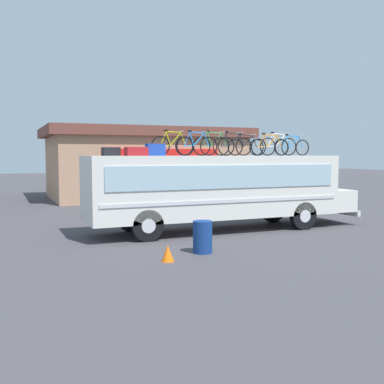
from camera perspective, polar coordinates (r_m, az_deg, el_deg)
ground_plane at (r=17.44m, az=2.82°, el=-4.84°), size 120.00×120.00×0.00m
bus at (r=17.33m, az=3.48°, el=0.58°), size 10.88×2.49×2.84m
luggage_bag_1 at (r=16.11m, az=-10.10°, el=5.00°), size 0.57×0.54×0.29m
luggage_bag_2 at (r=15.76m, az=-6.98°, el=5.05°), size 0.73×0.50×0.30m
luggage_bag_3 at (r=16.46m, az=-4.61°, el=5.27°), size 0.66×0.38×0.43m
rooftop_bicycle_1 at (r=16.70m, az=-2.39°, el=5.89°), size 1.68×0.44×0.95m
rooftop_bicycle_2 at (r=16.70m, az=0.56°, el=5.87°), size 1.67×0.44×0.93m
rooftop_bicycle_3 at (r=17.17m, az=2.76°, el=5.85°), size 1.72×0.44×0.94m
rooftop_bicycle_4 at (r=17.32m, az=5.06°, el=5.81°), size 1.66×0.44×0.92m
rooftop_bicycle_5 at (r=18.10m, az=6.74°, el=5.69°), size 1.62×0.44×0.88m
rooftop_bicycle_6 at (r=17.96m, az=9.70°, el=5.66°), size 1.68×0.44×0.87m
rooftop_bicycle_7 at (r=19.02m, az=10.72°, el=5.69°), size 1.75×0.44×0.97m
rooftop_bicycle_8 at (r=19.39m, az=12.39°, el=5.55°), size 1.68×0.44×0.89m
roadside_building at (r=31.43m, az=-6.02°, el=3.69°), size 13.16×8.25×4.63m
trash_bin at (r=13.45m, az=1.33°, el=-5.63°), size 0.57×0.57×0.95m
traffic_cone at (r=12.45m, az=-3.05°, el=-7.64°), size 0.35×0.35×0.45m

